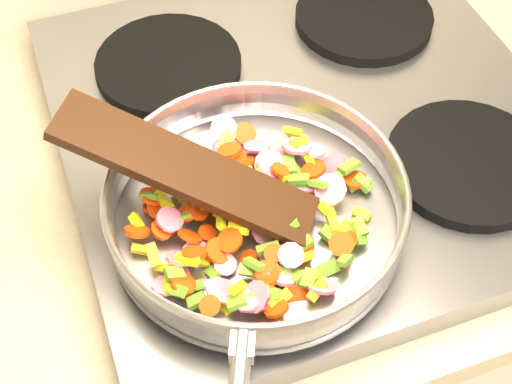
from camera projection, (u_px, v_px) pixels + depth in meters
name	position (u px, v px, depth m)	size (l,w,h in m)	color
cooktop	(308.00, 126.00, 0.90)	(0.60, 0.60, 0.04)	#939399
grate_fl	(239.00, 231.00, 0.76)	(0.19, 0.19, 0.02)	black
grate_fr	(468.00, 163.00, 0.82)	(0.19, 0.19, 0.02)	black
grate_bl	(168.00, 65.00, 0.92)	(0.19, 0.19, 0.02)	black
grate_br	(364.00, 17.00, 0.98)	(0.19, 0.19, 0.02)	black
saute_pan	(256.00, 205.00, 0.74)	(0.35, 0.50, 0.06)	#9E9EA5
vegetable_heap	(249.00, 216.00, 0.74)	(0.28, 0.27, 0.05)	#E33B09
wooden_spatula	(186.00, 170.00, 0.72)	(0.28, 0.06, 0.01)	black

